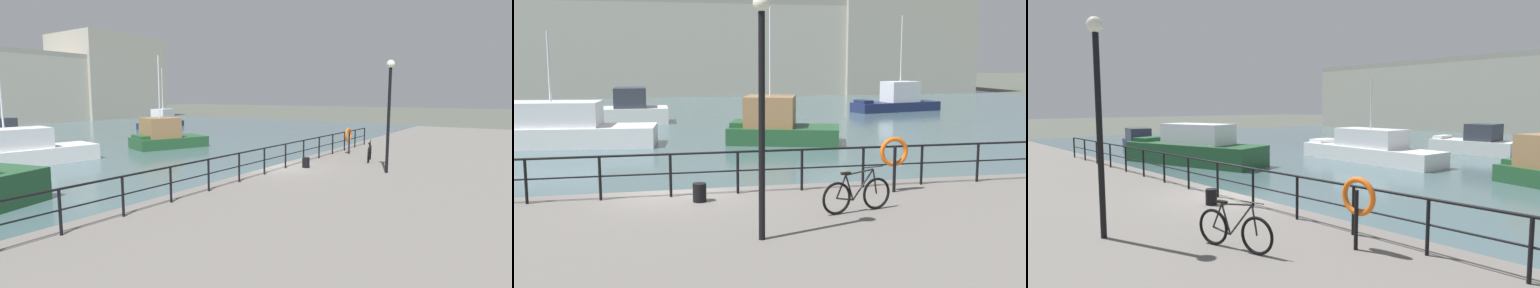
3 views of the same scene
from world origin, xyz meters
The scene contains 12 objects.
ground_plane centered at (0.00, 0.00, 0.00)m, with size 240.00×240.00×0.00m, color #4C5147.
water_basin centered at (0.00, 30.20, 0.01)m, with size 80.00×60.00×0.01m, color #476066.
harbor_building centered at (7.42, 53.27, 5.38)m, with size 73.52×13.36×14.24m.
moored_green_narrowboat centered at (5.82, 13.25, 0.88)m, with size 5.95×4.43×6.85m.
moored_small_launch centered at (-1.77, 23.91, 0.80)m, with size 5.97×2.94×2.24m.
moored_white_yacht centered at (18.69, 27.88, 0.84)m, with size 7.31×3.53×7.24m.
moored_blue_motorboat centered at (-4.97, 14.35, 0.82)m, with size 10.13×3.68×5.34m.
quay_railing centered at (-1.80, -0.75, 1.56)m, with size 23.18×0.07×1.08m.
parked_bicycle centered at (3.75, -3.09, 1.21)m, with size 1.73×0.49×0.98m.
mooring_bollard centered at (0.48, -1.40, 1.04)m, with size 0.32×0.32×0.44m, color black.
life_ring_stand centered at (5.37, -1.39, 1.79)m, with size 0.75×0.16×1.40m.
quay_lamp_post centered at (1.31, -4.62, 3.70)m, with size 0.32×0.32×4.49m.
Camera 2 is at (-0.91, -15.30, 4.22)m, focal length 42.43 mm.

